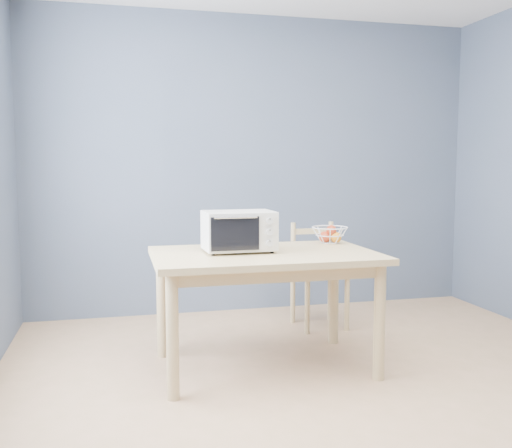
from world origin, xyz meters
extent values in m
cube|color=tan|center=(0.00, 0.00, -0.01)|extent=(4.00, 4.50, 0.01)
cube|color=#515C70|center=(0.00, 2.25, 1.30)|extent=(4.00, 0.01, 2.60)
cube|color=#E0C886|center=(-0.32, 0.76, 0.73)|extent=(1.40, 0.90, 0.04)
cylinder|color=#E0C886|center=(-0.94, 0.39, 0.35)|extent=(0.07, 0.07, 0.71)
cylinder|color=#E0C886|center=(0.30, 0.39, 0.35)|extent=(0.07, 0.07, 0.71)
cylinder|color=#E0C886|center=(-0.94, 1.13, 0.35)|extent=(0.07, 0.07, 0.71)
cylinder|color=#E0C886|center=(0.30, 1.13, 0.35)|extent=(0.07, 0.07, 0.71)
cube|color=silver|center=(-0.48, 0.81, 0.89)|extent=(0.45, 0.30, 0.25)
cube|color=black|center=(-0.53, 0.81, 0.88)|extent=(0.29, 0.26, 0.19)
cube|color=black|center=(-0.53, 0.66, 0.88)|extent=(0.30, 0.02, 0.21)
cylinder|color=silver|center=(-0.53, 0.64, 0.99)|extent=(0.26, 0.02, 0.01)
cube|color=silver|center=(-0.32, 0.67, 0.89)|extent=(0.12, 0.01, 0.23)
cylinder|color=black|center=(-0.66, 0.70, 0.76)|extent=(0.02, 0.02, 0.01)
cylinder|color=black|center=(-0.29, 0.70, 0.76)|extent=(0.02, 0.02, 0.01)
cylinder|color=black|center=(-0.66, 0.92, 0.76)|extent=(0.02, 0.02, 0.01)
cylinder|color=black|center=(-0.29, 0.93, 0.76)|extent=(0.02, 0.02, 0.01)
cylinder|color=silver|center=(-0.31, 0.66, 0.96)|extent=(0.04, 0.02, 0.04)
cylinder|color=silver|center=(-0.31, 0.66, 0.89)|extent=(0.04, 0.02, 0.04)
cylinder|color=silver|center=(-0.31, 0.66, 0.82)|extent=(0.04, 0.02, 0.04)
torus|color=white|center=(0.23, 1.04, 0.86)|extent=(0.32, 0.32, 0.01)
torus|color=white|center=(0.23, 1.04, 0.81)|extent=(0.25, 0.25, 0.01)
torus|color=white|center=(0.23, 1.04, 0.76)|extent=(0.15, 0.15, 0.01)
sphere|color=red|center=(0.19, 1.05, 0.80)|extent=(0.08, 0.08, 0.08)
sphere|color=orange|center=(0.27, 1.02, 0.79)|extent=(0.08, 0.08, 0.08)
sphere|color=#FEA463|center=(0.23, 1.09, 0.79)|extent=(0.07, 0.07, 0.07)
sphere|color=red|center=(0.24, 1.04, 0.84)|extent=(0.07, 0.07, 0.07)
cube|color=#E0C886|center=(0.35, 1.56, 0.43)|extent=(0.40, 0.40, 0.03)
cylinder|color=#E0C886|center=(0.19, 1.39, 0.21)|extent=(0.04, 0.04, 0.42)
cylinder|color=#E0C886|center=(0.52, 1.40, 0.21)|extent=(0.04, 0.04, 0.42)
cylinder|color=#E0C886|center=(0.17, 1.72, 0.21)|extent=(0.04, 0.04, 0.42)
cylinder|color=#E0C886|center=(0.51, 1.73, 0.21)|extent=(0.04, 0.04, 0.42)
cylinder|color=#E0C886|center=(0.17, 1.72, 0.62)|extent=(0.04, 0.04, 0.42)
cylinder|color=#E0C886|center=(0.51, 1.73, 0.62)|extent=(0.04, 0.04, 0.42)
cube|color=#E0C886|center=(0.34, 1.72, 0.54)|extent=(0.33, 0.03, 0.05)
cube|color=#E0C886|center=(0.34, 1.72, 0.65)|extent=(0.33, 0.03, 0.05)
cube|color=#E0C886|center=(0.34, 1.72, 0.76)|extent=(0.33, 0.03, 0.05)
camera|label=1|loc=(-1.23, -2.69, 1.29)|focal=40.00mm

